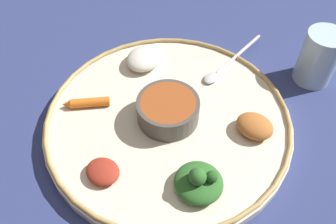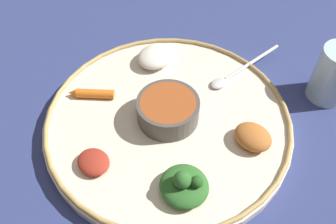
{
  "view_description": "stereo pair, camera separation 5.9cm",
  "coord_description": "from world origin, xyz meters",
  "px_view_note": "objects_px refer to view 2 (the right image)",
  "views": [
    {
      "loc": [
        0.33,
        -0.17,
        0.49
      ],
      "look_at": [
        0.0,
        0.0,
        0.04
      ],
      "focal_mm": 37.56,
      "sensor_mm": 36.0,
      "label": 1
    },
    {
      "loc": [
        0.36,
        -0.12,
        0.49
      ],
      "look_at": [
        0.0,
        0.0,
        0.04
      ],
      "focal_mm": 37.56,
      "sensor_mm": 36.0,
      "label": 2
    }
  ],
  "objects_px": {
    "spoon": "(236,72)",
    "drinking_glass": "(333,78)",
    "center_bowl": "(168,109)",
    "greens_pile": "(184,185)",
    "carrot_near_spoon": "(92,94)"
  },
  "relations": [
    {
      "from": "center_bowl",
      "to": "drinking_glass",
      "type": "distance_m",
      "value": 0.3
    },
    {
      "from": "center_bowl",
      "to": "carrot_near_spoon",
      "type": "bearing_deg",
      "value": -127.76
    },
    {
      "from": "center_bowl",
      "to": "greens_pile",
      "type": "relative_size",
      "value": 1.1
    },
    {
      "from": "center_bowl",
      "to": "carrot_near_spoon",
      "type": "height_order",
      "value": "center_bowl"
    },
    {
      "from": "center_bowl",
      "to": "spoon",
      "type": "bearing_deg",
      "value": 111.5
    },
    {
      "from": "drinking_glass",
      "to": "carrot_near_spoon",
      "type": "bearing_deg",
      "value": -104.95
    },
    {
      "from": "drinking_glass",
      "to": "greens_pile",
      "type": "bearing_deg",
      "value": -70.54
    },
    {
      "from": "spoon",
      "to": "greens_pile",
      "type": "height_order",
      "value": "greens_pile"
    },
    {
      "from": "spoon",
      "to": "drinking_glass",
      "type": "relative_size",
      "value": 1.68
    },
    {
      "from": "center_bowl",
      "to": "greens_pile",
      "type": "distance_m",
      "value": 0.14
    },
    {
      "from": "center_bowl",
      "to": "spoon",
      "type": "height_order",
      "value": "center_bowl"
    },
    {
      "from": "center_bowl",
      "to": "greens_pile",
      "type": "height_order",
      "value": "greens_pile"
    },
    {
      "from": "spoon",
      "to": "greens_pile",
      "type": "distance_m",
      "value": 0.26
    },
    {
      "from": "spoon",
      "to": "carrot_near_spoon",
      "type": "xyz_separation_m",
      "value": [
        -0.03,
        -0.27,
        0.0
      ]
    },
    {
      "from": "center_bowl",
      "to": "greens_pile",
      "type": "bearing_deg",
      "value": -8.43
    }
  ]
}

